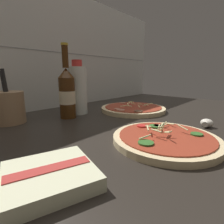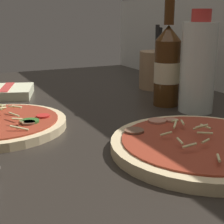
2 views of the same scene
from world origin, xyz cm
name	(u,v)px [view 1 (image 1 of 2)]	position (x,y,z in cm)	size (l,w,h in cm)	color
counter_slab	(133,125)	(0.00, 0.00, 1.25)	(160.00, 90.00, 2.50)	#28231E
tile_backsplash	(59,52)	(0.00, 45.50, 30.00)	(160.00, 1.13, 60.00)	silver
pizza_near	(165,139)	(-10.88, -17.35, 3.45)	(26.49, 26.49, 4.93)	beige
pizza_far	(133,109)	(15.45, 10.60, 3.53)	(29.48, 29.48, 4.46)	beige
beer_bottle	(67,92)	(-12.11, 22.54, 12.50)	(6.15, 6.15, 27.96)	#47280F
oil_bottle	(78,90)	(-4.51, 25.55, 12.91)	(7.72, 7.72, 22.64)	silver
mushroom_left	(207,123)	(10.08, -21.96, 3.87)	(4.10, 3.90, 2.73)	white
utensil_crock	(8,107)	(-30.19, 31.58, 8.22)	(10.53, 10.53, 18.73)	#9E7A56
dish_towel	(50,176)	(-39.00, -10.91, 3.71)	(17.02, 16.79, 2.56)	beige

